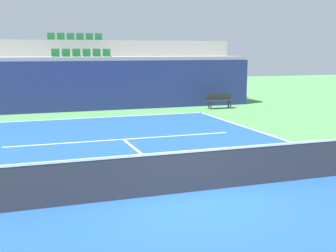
# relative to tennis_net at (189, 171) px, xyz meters

# --- Properties ---
(ground_plane) EXTENTS (80.00, 80.00, 0.00)m
(ground_plane) POSITION_rel_tennis_net_xyz_m (0.00, 0.00, -0.51)
(ground_plane) COLOR #4C8C4C
(court_surface) EXTENTS (11.00, 24.00, 0.01)m
(court_surface) POSITION_rel_tennis_net_xyz_m (0.00, 0.00, -0.50)
(court_surface) COLOR #1E4C99
(court_surface) RESTS_ON ground_plane
(baseline_far) EXTENTS (11.00, 0.10, 0.00)m
(baseline_far) POSITION_rel_tennis_net_xyz_m (0.00, 11.95, -0.50)
(baseline_far) COLOR white
(baseline_far) RESTS_ON court_surface
(service_line_far) EXTENTS (8.26, 0.10, 0.00)m
(service_line_far) POSITION_rel_tennis_net_xyz_m (0.00, 6.40, -0.50)
(service_line_far) COLOR white
(service_line_far) RESTS_ON court_surface
(centre_service_line) EXTENTS (0.10, 6.40, 0.00)m
(centre_service_line) POSITION_rel_tennis_net_xyz_m (0.00, 3.20, -0.50)
(centre_service_line) COLOR white
(centre_service_line) RESTS_ON court_surface
(back_wall) EXTENTS (19.01, 0.30, 2.65)m
(back_wall) POSITION_rel_tennis_net_xyz_m (0.00, 14.60, 0.82)
(back_wall) COLOR navy
(back_wall) RESTS_ON ground_plane
(stands_tier_lower) EXTENTS (19.01, 2.40, 2.85)m
(stands_tier_lower) POSITION_rel_tennis_net_xyz_m (0.00, 15.95, 0.92)
(stands_tier_lower) COLOR #9E9E99
(stands_tier_lower) RESTS_ON ground_plane
(stands_tier_upper) EXTENTS (19.01, 2.40, 3.79)m
(stands_tier_upper) POSITION_rel_tennis_net_xyz_m (0.00, 18.35, 1.39)
(stands_tier_upper) COLOR #9E9E99
(stands_tier_upper) RESTS_ON ground_plane
(seating_row_lower) EXTENTS (3.27, 0.44, 0.44)m
(seating_row_lower) POSITION_rel_tennis_net_xyz_m (0.00, 16.05, 2.47)
(seating_row_lower) COLOR #1E6633
(seating_row_lower) RESTS_ON stands_tier_lower
(seating_row_upper) EXTENTS (3.27, 0.44, 0.44)m
(seating_row_upper) POSITION_rel_tennis_net_xyz_m (0.00, 18.45, 3.41)
(seating_row_upper) COLOR #1E6633
(seating_row_upper) RESTS_ON stands_tier_upper
(tennis_net) EXTENTS (11.08, 0.08, 1.07)m
(tennis_net) POSITION_rel_tennis_net_xyz_m (0.00, 0.00, 0.00)
(tennis_net) COLOR black
(tennis_net) RESTS_ON court_surface
(player_bench) EXTENTS (1.50, 0.40, 0.85)m
(player_bench) POSITION_rel_tennis_net_xyz_m (7.07, 13.16, -0.00)
(player_bench) COLOR #232328
(player_bench) RESTS_ON ground_plane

